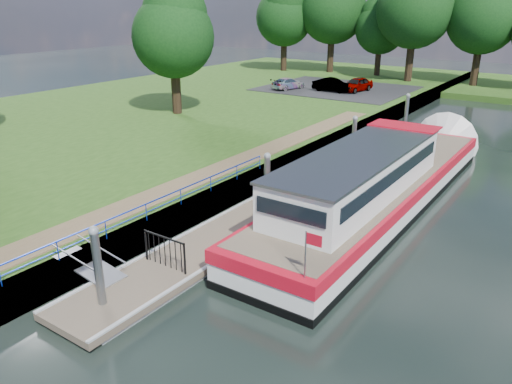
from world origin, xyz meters
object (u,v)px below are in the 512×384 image
Objects in this scene: barge at (383,182)px; car_a at (357,84)px; car_b at (332,85)px; pontoon at (315,184)px; car_c at (288,83)px.

car_a is (-12.17, 24.46, 0.41)m from barge.
pontoon is at bearing -155.23° from car_b.
car_c is (-18.34, 21.89, 0.30)m from barge.
pontoon is 26.28m from car_c.
car_a is 6.68m from car_c.
car_b reaches higher than pontoon.
car_a is at bearing 116.45° from barge.
barge reaches higher than pontoon.
barge is 5.49× the size of car_b.
barge is at bearing -2.54° from pontoon.
car_a is at bearing -143.90° from car_c.
pontoon is 7.79× the size of car_b.
car_a is 1.02× the size of car_c.
car_a is at bearing -51.12° from car_b.
car_b is at bearing 121.39° from barge.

